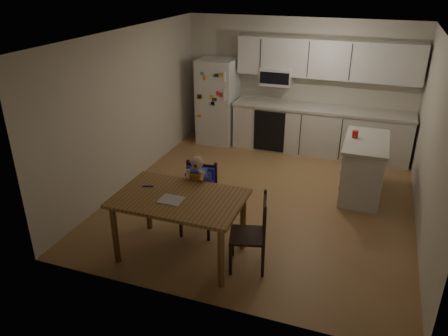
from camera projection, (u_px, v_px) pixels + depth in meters
The scene contains 10 objects.
room at pixel (273, 114), 6.78m from camera, with size 4.52×5.01×2.51m.
refrigerator at pixel (218, 101), 8.85m from camera, with size 0.72×0.70×1.70m, color silver.
kitchen_run at pixel (320, 109), 8.29m from camera, with size 3.37×0.62×2.15m.
kitchen_island at pixel (363, 168), 6.85m from camera, with size 0.65×1.24×0.92m.
red_cup at pixel (355, 134), 6.75m from camera, with size 0.09×0.09×0.11m, color red.
dining_table at pixel (180, 205), 5.27m from camera, with size 1.54×0.99×0.82m.
napkin at pixel (171, 200), 5.14m from camera, with size 0.27×0.23×0.01m, color #A0A0A5.
toddler_spoon at pixel (147, 186), 5.46m from camera, with size 0.02×0.02×0.12m, color #2620CF.
chair_booster at pixel (199, 185), 5.81m from camera, with size 0.47×0.47×1.14m.
chair_side at pixel (256, 229), 5.12m from camera, with size 0.51×0.51×0.95m.
Camera 1 is at (1.48, -5.91, 3.33)m, focal length 35.00 mm.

